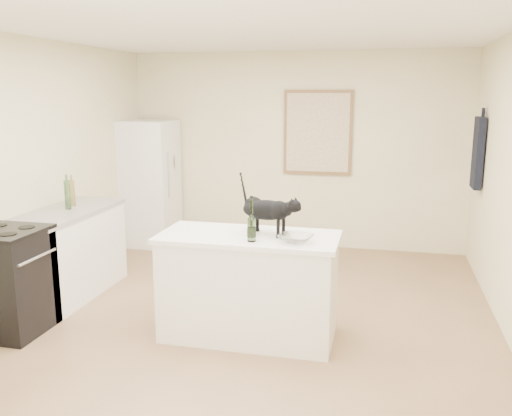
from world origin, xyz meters
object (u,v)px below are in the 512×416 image
object	(u,v)px
stove	(8,282)
glass_bowl	(296,239)
fridge	(149,183)
black_cat	(267,213)
wine_bottle	(252,222)

from	to	relation	value
stove	glass_bowl	bearing A→B (deg)	5.67
fridge	glass_bowl	bearing A→B (deg)	-47.58
glass_bowl	stove	bearing A→B (deg)	-174.33
black_cat	glass_bowl	size ratio (longest dim) A/B	1.98
fridge	black_cat	distance (m)	3.33
fridge	black_cat	size ratio (longest dim) A/B	3.20
fridge	glass_bowl	world-z (taller)	fridge
fridge	glass_bowl	size ratio (longest dim) A/B	6.36
black_cat	glass_bowl	bearing A→B (deg)	-13.30
black_cat	glass_bowl	xyz separation A→B (m)	(0.28, -0.20, -0.15)
stove	fridge	xyz separation A→B (m)	(0.00, 2.95, 0.40)
black_cat	wine_bottle	distance (m)	0.25
glass_bowl	fridge	bearing A→B (deg)	132.42
black_cat	fridge	bearing A→B (deg)	153.89
stove	wine_bottle	distance (m)	2.22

